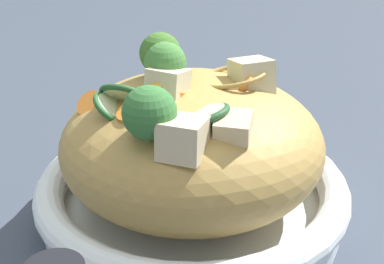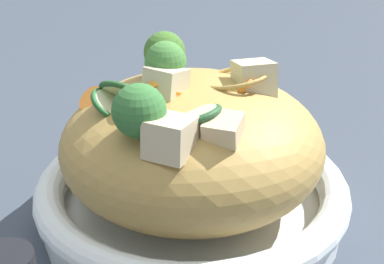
% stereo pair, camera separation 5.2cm
% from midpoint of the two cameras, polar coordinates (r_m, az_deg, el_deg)
% --- Properties ---
extents(ground_plane, '(3.00, 3.00, 0.00)m').
position_cam_midpoint_polar(ground_plane, '(0.57, -2.65, -8.64)').
color(ground_plane, '#373E4B').
extents(serving_bowl, '(0.30, 0.30, 0.05)m').
position_cam_midpoint_polar(serving_bowl, '(0.55, -2.71, -6.47)').
color(serving_bowl, white).
rests_on(serving_bowl, ground_plane).
extents(noodle_heap, '(0.24, 0.24, 0.13)m').
position_cam_midpoint_polar(noodle_heap, '(0.52, -2.82, -1.23)').
color(noodle_heap, '#AE8846').
rests_on(noodle_heap, serving_bowl).
extents(broccoli_florets, '(0.07, 0.16, 0.06)m').
position_cam_midpoint_polar(broccoli_florets, '(0.48, -6.58, 5.15)').
color(broccoli_florets, '#9AC07B').
rests_on(broccoli_florets, serving_bowl).
extents(carrot_coins, '(0.17, 0.08, 0.04)m').
position_cam_midpoint_polar(carrot_coins, '(0.49, -6.71, 3.65)').
color(carrot_coins, orange).
rests_on(carrot_coins, serving_bowl).
extents(zucchini_slices, '(0.12, 0.14, 0.04)m').
position_cam_midpoint_polar(zucchini_slices, '(0.49, -6.70, 3.60)').
color(zucchini_slices, beige).
rests_on(zucchini_slices, serving_bowl).
extents(chicken_chunks, '(0.12, 0.15, 0.05)m').
position_cam_midpoint_polar(chicken_chunks, '(0.47, -1.32, 2.92)').
color(chicken_chunks, beige).
rests_on(chicken_chunks, serving_bowl).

